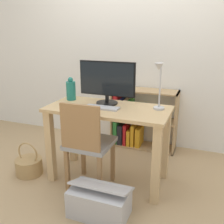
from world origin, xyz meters
name	(u,v)px	position (x,y,z in m)	size (l,w,h in m)	color
ground_plane	(109,178)	(0.00, 0.00, 0.00)	(10.00, 10.00, 0.00)	tan
wall_back	(139,42)	(0.00, 1.04, 1.30)	(8.00, 0.05, 2.60)	silver
desk	(108,125)	(0.00, 0.00, 0.58)	(1.15, 0.56, 0.75)	tan
monitor	(107,81)	(-0.06, 0.11, 0.98)	(0.56, 0.21, 0.41)	black
keyboard	(102,108)	(-0.04, -0.05, 0.76)	(0.32, 0.11, 0.02)	#B2B2B7
vase	(71,90)	(-0.46, 0.12, 0.86)	(0.10, 0.10, 0.24)	#1E7266
desk_lamp	(159,82)	(0.45, 0.06, 1.02)	(0.10, 0.19, 0.43)	#B7B7BC
chair	(87,142)	(-0.11, -0.24, 0.48)	(0.40, 0.40, 0.87)	gray
bookshelf	(133,122)	(0.00, 0.86, 0.32)	(0.81, 0.28, 0.75)	tan
basket	(29,165)	(-0.81, -0.22, 0.09)	(0.27, 0.27, 0.36)	tan
storage_box	(99,201)	(0.13, -0.54, 0.12)	(0.49, 0.32, 0.29)	#B2B2B7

